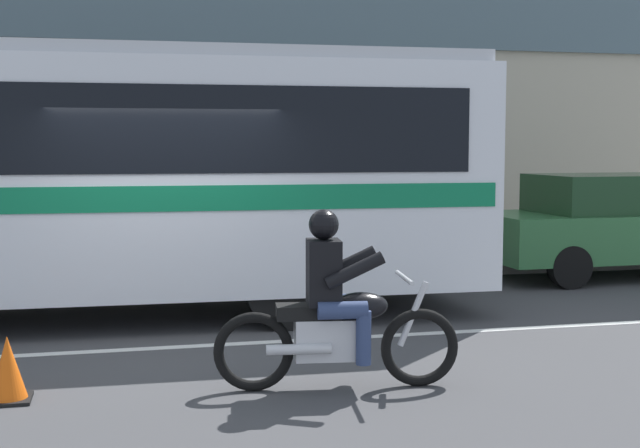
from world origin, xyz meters
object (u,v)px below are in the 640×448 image
(motorcycle_with_rider, at_px, (336,314))
(traffic_cone, at_px, (8,371))
(transit_bus, at_px, (8,164))
(parked_sedan_curbside, at_px, (623,224))

(motorcycle_with_rider, xyz_separation_m, traffic_cone, (-2.72, 0.27, -0.40))
(transit_bus, xyz_separation_m, traffic_cone, (0.34, -3.37, -1.63))
(motorcycle_with_rider, relative_size, traffic_cone, 3.88)
(transit_bus, height_order, parked_sedan_curbside, transit_bus)
(parked_sedan_curbside, distance_m, traffic_cone, 9.97)
(motorcycle_with_rider, bearing_deg, transit_bus, 130.14)
(transit_bus, distance_m, parked_sedan_curbside, 9.25)
(traffic_cone, bearing_deg, transit_bus, 95.79)
(transit_bus, relative_size, parked_sedan_curbside, 2.40)
(parked_sedan_curbside, height_order, traffic_cone, parked_sedan_curbside)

